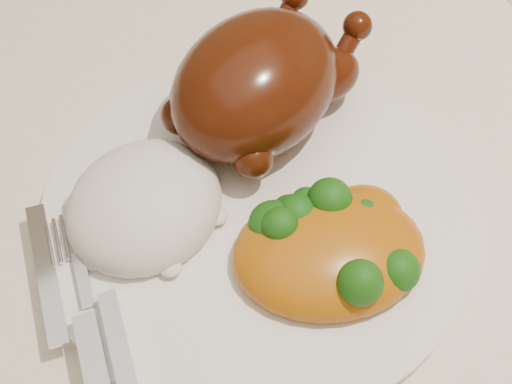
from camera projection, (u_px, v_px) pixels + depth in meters
dining_table at (264, 239)px, 0.62m from camera, size 1.60×0.90×0.76m
tablecloth at (265, 189)px, 0.56m from camera, size 1.73×1.03×0.18m
dinner_plate at (256, 214)px, 0.50m from camera, size 0.37×0.37×0.01m
roast_chicken at (259, 81)px, 0.51m from camera, size 0.19×0.15×0.09m
rice_mound at (145, 206)px, 0.48m from camera, size 0.14×0.14×0.06m
mac_and_cheese at (330, 244)px, 0.47m from camera, size 0.16×0.14×0.05m
cutlery at (90, 326)px, 0.44m from camera, size 0.05×0.17×0.01m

